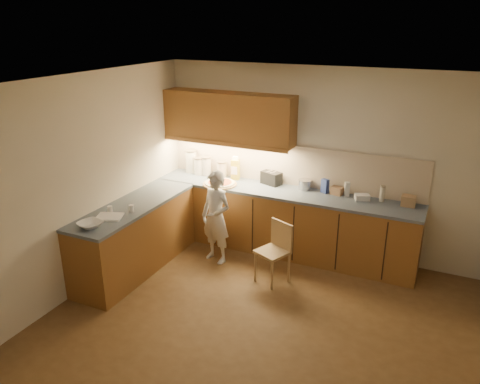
{
  "coord_description": "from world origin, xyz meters",
  "views": [
    {
      "loc": [
        1.67,
        -4.08,
        3.16
      ],
      "look_at": [
        -0.8,
        1.2,
        1.0
      ],
      "focal_mm": 35.0,
      "sensor_mm": 36.0,
      "label": 1
    }
  ],
  "objects_px": {
    "child": "(216,217)",
    "wooden_chair": "(276,248)",
    "oil_jug": "(235,169)",
    "toaster": "(271,178)",
    "pizza_on_board": "(220,183)"
  },
  "relations": [
    {
      "from": "oil_jug",
      "to": "toaster",
      "type": "distance_m",
      "value": 0.56
    },
    {
      "from": "pizza_on_board",
      "to": "oil_jug",
      "type": "height_order",
      "value": "oil_jug"
    },
    {
      "from": "oil_jug",
      "to": "toaster",
      "type": "height_order",
      "value": "oil_jug"
    },
    {
      "from": "wooden_chair",
      "to": "toaster",
      "type": "xyz_separation_m",
      "value": [
        -0.47,
        0.99,
        0.56
      ]
    },
    {
      "from": "child",
      "to": "wooden_chair",
      "type": "bearing_deg",
      "value": 6.17
    },
    {
      "from": "pizza_on_board",
      "to": "child",
      "type": "relative_size",
      "value": 0.38
    },
    {
      "from": "wooden_chair",
      "to": "child",
      "type": "bearing_deg",
      "value": -165.26
    },
    {
      "from": "pizza_on_board",
      "to": "toaster",
      "type": "xyz_separation_m",
      "value": [
        0.66,
        0.34,
        0.07
      ]
    },
    {
      "from": "pizza_on_board",
      "to": "toaster",
      "type": "height_order",
      "value": "pizza_on_board"
    },
    {
      "from": "pizza_on_board",
      "to": "oil_jug",
      "type": "xyz_separation_m",
      "value": [
        0.1,
        0.32,
        0.14
      ]
    },
    {
      "from": "wooden_chair",
      "to": "pizza_on_board",
      "type": "bearing_deg",
      "value": 173.7
    },
    {
      "from": "pizza_on_board",
      "to": "wooden_chair",
      "type": "height_order",
      "value": "pizza_on_board"
    },
    {
      "from": "child",
      "to": "pizza_on_board",
      "type": "bearing_deg",
      "value": 126.51
    },
    {
      "from": "wooden_chair",
      "to": "oil_jug",
      "type": "bearing_deg",
      "value": 160.48
    },
    {
      "from": "oil_jug",
      "to": "toaster",
      "type": "xyz_separation_m",
      "value": [
        0.56,
        0.03,
        -0.07
      ]
    }
  ]
}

